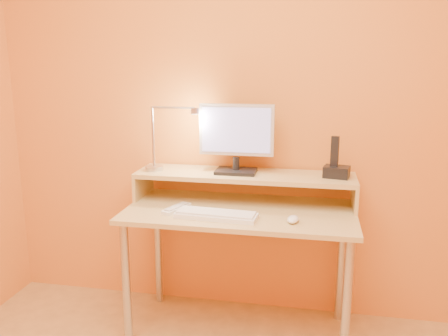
% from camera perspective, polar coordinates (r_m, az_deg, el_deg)
% --- Properties ---
extents(wall_back, '(3.00, 0.04, 2.50)m').
position_cam_1_polar(wall_back, '(2.66, 3.17, 7.99)').
color(wall_back, orange).
rests_on(wall_back, floor).
extents(desk_leg_fl, '(0.04, 0.04, 0.69)m').
position_cam_1_polar(desk_leg_fl, '(2.52, -11.89, -14.06)').
color(desk_leg_fl, '#B6B7BF').
rests_on(desk_leg_fl, floor).
extents(desk_leg_fr, '(0.04, 0.04, 0.69)m').
position_cam_1_polar(desk_leg_fr, '(2.35, 14.78, -16.26)').
color(desk_leg_fr, '#B6B7BF').
rests_on(desk_leg_fr, floor).
extents(desk_leg_bl, '(0.04, 0.04, 0.69)m').
position_cam_1_polar(desk_leg_bl, '(2.94, -8.09, -9.82)').
color(desk_leg_bl, '#B6B7BF').
rests_on(desk_leg_bl, floor).
extents(desk_leg_br, '(0.04, 0.04, 0.69)m').
position_cam_1_polar(desk_leg_br, '(2.80, 14.17, -11.30)').
color(desk_leg_br, '#B6B7BF').
rests_on(desk_leg_br, floor).
extents(desk_lower, '(1.20, 0.60, 0.02)m').
position_cam_1_polar(desk_lower, '(2.46, 1.98, -5.36)').
color(desk_lower, tan).
rests_on(desk_lower, floor).
extents(shelf_riser_left, '(0.02, 0.30, 0.14)m').
position_cam_1_polar(shelf_riser_left, '(2.72, -9.88, -1.96)').
color(shelf_riser_left, tan).
rests_on(shelf_riser_left, desk_lower).
extents(shelf_riser_right, '(0.02, 0.30, 0.14)m').
position_cam_1_polar(shelf_riser_right, '(2.56, 15.73, -3.22)').
color(shelf_riser_right, tan).
rests_on(shelf_riser_right, desk_lower).
extents(desk_shelf, '(1.20, 0.30, 0.02)m').
position_cam_1_polar(desk_shelf, '(2.56, 2.54, -0.91)').
color(desk_shelf, tan).
rests_on(desk_shelf, desk_lower).
extents(monitor_foot, '(0.22, 0.16, 0.02)m').
position_cam_1_polar(monitor_foot, '(2.56, 1.49, -0.39)').
color(monitor_foot, black).
rests_on(monitor_foot, desk_shelf).
extents(monitor_neck, '(0.04, 0.04, 0.07)m').
position_cam_1_polar(monitor_neck, '(2.55, 1.50, 0.57)').
color(monitor_neck, black).
rests_on(monitor_neck, monitor_foot).
extents(monitor_panel, '(0.41, 0.04, 0.28)m').
position_cam_1_polar(monitor_panel, '(2.53, 1.56, 4.72)').
color(monitor_panel, silver).
rests_on(monitor_panel, monitor_neck).
extents(monitor_back, '(0.37, 0.01, 0.24)m').
position_cam_1_polar(monitor_back, '(2.55, 1.65, 4.79)').
color(monitor_back, black).
rests_on(monitor_back, monitor_panel).
extents(monitor_screen, '(0.37, 0.00, 0.24)m').
position_cam_1_polar(monitor_screen, '(2.51, 1.49, 4.66)').
color(monitor_screen, '#A9ABFF').
rests_on(monitor_screen, monitor_panel).
extents(lamp_base, '(0.10, 0.10, 0.02)m').
position_cam_1_polar(lamp_base, '(2.64, -8.57, -0.02)').
color(lamp_base, '#B6B7BF').
rests_on(lamp_base, desk_shelf).
extents(lamp_post, '(0.01, 0.01, 0.33)m').
position_cam_1_polar(lamp_post, '(2.61, -8.70, 3.78)').
color(lamp_post, '#B6B7BF').
rests_on(lamp_post, lamp_base).
extents(lamp_arm, '(0.24, 0.01, 0.01)m').
position_cam_1_polar(lamp_arm, '(2.55, -6.26, 7.38)').
color(lamp_arm, '#B6B7BF').
rests_on(lamp_arm, lamp_post).
extents(lamp_head, '(0.04, 0.04, 0.03)m').
position_cam_1_polar(lamp_head, '(2.52, -3.63, 7.02)').
color(lamp_head, '#B6B7BF').
rests_on(lamp_head, lamp_arm).
extents(lamp_bulb, '(0.03, 0.03, 0.00)m').
position_cam_1_polar(lamp_bulb, '(2.52, -3.62, 6.66)').
color(lamp_bulb, '#FFEAC6').
rests_on(lamp_bulb, lamp_head).
extents(phone_dock, '(0.15, 0.12, 0.06)m').
position_cam_1_polar(phone_dock, '(2.52, 13.66, -0.46)').
color(phone_dock, black).
rests_on(phone_dock, desk_shelf).
extents(phone_handset, '(0.04, 0.03, 0.16)m').
position_cam_1_polar(phone_handset, '(2.50, 13.45, 2.01)').
color(phone_handset, black).
rests_on(phone_handset, phone_dock).
extents(phone_led, '(0.01, 0.00, 0.04)m').
position_cam_1_polar(phone_led, '(2.48, 14.74, -0.77)').
color(phone_led, '#313BF3').
rests_on(phone_led, phone_dock).
extents(keyboard, '(0.42, 0.16, 0.02)m').
position_cam_1_polar(keyboard, '(2.32, -0.99, -5.86)').
color(keyboard, white).
rests_on(keyboard, desk_lower).
extents(mouse, '(0.07, 0.10, 0.03)m').
position_cam_1_polar(mouse, '(2.28, 8.47, -6.24)').
color(mouse, white).
rests_on(mouse, desk_lower).
extents(remote_control, '(0.12, 0.20, 0.02)m').
position_cam_1_polar(remote_control, '(2.44, -5.84, -4.99)').
color(remote_control, white).
rests_on(remote_control, desk_lower).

